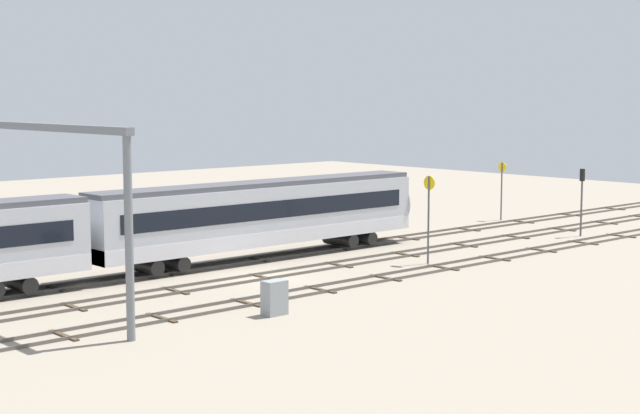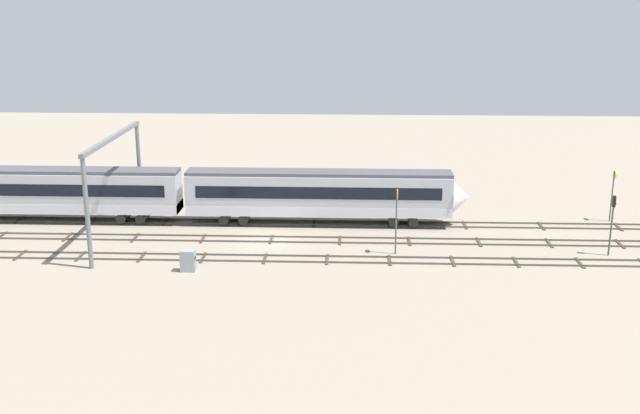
# 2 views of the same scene
# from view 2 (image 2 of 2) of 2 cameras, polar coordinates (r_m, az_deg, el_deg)

# --- Properties ---
(ground_plane) EXTENTS (140.22, 140.22, 0.00)m
(ground_plane) POSITION_cam_2_polar(r_m,az_deg,el_deg) (65.66, -3.67, -2.47)
(ground_plane) COLOR gray
(track_near_foreground) EXTENTS (124.22, 2.40, 0.16)m
(track_near_foreground) POSITION_cam_2_polar(r_m,az_deg,el_deg) (61.03, -4.15, -3.85)
(track_near_foreground) COLOR #59544C
(track_near_foreground) RESTS_ON ground
(track_second_near) EXTENTS (124.22, 2.40, 0.16)m
(track_second_near) POSITION_cam_2_polar(r_m,az_deg,el_deg) (65.64, -3.68, -2.41)
(track_second_near) COLOR #59544C
(track_second_near) RESTS_ON ground
(track_with_train) EXTENTS (124.22, 2.40, 0.16)m
(track_with_train) POSITION_cam_2_polar(r_m,az_deg,el_deg) (70.30, -3.27, -1.17)
(track_with_train) COLOR #59544C
(track_with_train) RESTS_ON ground
(train) EXTENTS (75.20, 3.24, 4.80)m
(train) POSITION_cam_2_polar(r_m,az_deg,el_deg) (74.35, -19.07, 0.99)
(train) COLOR #B7BCC6
(train) RESTS_ON ground
(overhead_gantry) EXTENTS (0.40, 15.33, 9.01)m
(overhead_gantry) POSITION_cam_2_polar(r_m,az_deg,el_deg) (66.47, -15.13, 3.07)
(overhead_gantry) COLOR slate
(overhead_gantry) RESTS_ON ground
(speed_sign_near_foreground) EXTENTS (0.14, 0.80, 4.83)m
(speed_sign_near_foreground) POSITION_cam_2_polar(r_m,az_deg,el_deg) (75.08, 21.05, 1.25)
(speed_sign_near_foreground) COLOR #4C4C51
(speed_sign_near_foreground) RESTS_ON ground
(speed_sign_mid_trackside) EXTENTS (0.14, 0.87, 5.44)m
(speed_sign_mid_trackside) POSITION_cam_2_polar(r_m,az_deg,el_deg) (61.34, 5.75, -0.45)
(speed_sign_mid_trackside) COLOR #4C4C51
(speed_sign_mid_trackside) RESTS_ON ground
(signal_light_trackside_approach) EXTENTS (0.31, 0.32, 4.98)m
(signal_light_trackside_approach) POSITION_cam_2_polar(r_m,az_deg,el_deg) (65.10, 21.03, -0.71)
(signal_light_trackside_approach) COLOR #4C4C51
(signal_light_trackside_approach) RESTS_ON ground
(relay_cabinet) EXTENTS (1.14, 0.74, 1.65)m
(relay_cabinet) POSITION_cam_2_polar(r_m,az_deg,el_deg) (58.95, -9.85, -3.98)
(relay_cabinet) COLOR gray
(relay_cabinet) RESTS_ON ground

